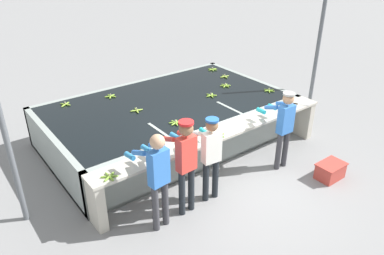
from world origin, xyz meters
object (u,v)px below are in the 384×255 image
Objects in this scene: banana_bunch_floating_4 at (211,95)px; support_post_right at (316,60)px; worker_1 at (185,158)px; crate at (330,171)px; banana_bunch_ledge_0 at (218,135)px; banana_bunch_floating_0 at (137,110)px; knife_0 at (299,104)px; banana_bunch_floating_6 at (225,76)px; worker_3 at (284,123)px; banana_bunch_ledge_1 at (109,176)px; support_post_left at (5,134)px; banana_bunch_floating_8 at (176,123)px; banana_bunch_floating_3 at (212,69)px; banana_bunch_floating_5 at (65,104)px; banana_bunch_floating_7 at (269,90)px; banana_bunch_floating_1 at (111,96)px; worker_0 at (157,173)px; worker_2 at (210,151)px; banana_bunch_floating_2 at (225,86)px.

banana_bunch_floating_4 is 2.63m from support_post_right.
worker_1 reaches higher than crate.
worker_1 is at bearing -157.76° from banana_bunch_ledge_0.
banana_bunch_floating_0 is 0.90× the size of knife_0.
banana_bunch_floating_0 is at bearing -170.73° from banana_bunch_floating_6.
knife_0 is at bearing -156.47° from support_post_right.
worker_3 is at bearing -0.90° from worker_1.
support_post_left reaches higher than banana_bunch_ledge_1.
worker_1 reaches higher than knife_0.
knife_0 is (2.69, -0.87, -0.01)m from banana_bunch_floating_8.
banana_bunch_floating_6 is 2.95m from banana_bunch_floating_8.
support_post_left reaches higher than banana_bunch_ledge_0.
banana_bunch_floating_3 and banana_bunch_floating_5 have the same top height.
banana_bunch_floating_8 is (0.75, 1.34, -0.12)m from worker_1.
banana_bunch_floating_0 is 3.22m from banana_bunch_floating_7.
banana_bunch_ledge_1 is (-3.46, 0.47, -0.05)m from worker_3.
banana_bunch_floating_3 reaches higher than knife_0.
banana_bunch_floating_8 is at bearing -78.44° from banana_bunch_floating_1.
worker_3 is 5.77× the size of banana_bunch_ledge_1.
worker_0 is 6.03× the size of banana_bunch_floating_8.
worker_1 is 6.07× the size of banana_bunch_ledge_0.
banana_bunch_floating_6 is at bearing 35.25° from banana_bunch_floating_4.
banana_bunch_floating_6 is at bearing 40.07° from worker_1.
worker_2 reaches higher than banana_bunch_floating_8.
worker_3 reaches higher than banana_bunch_floating_2.
worker_0 is 5.97× the size of banana_bunch_floating_6.
banana_bunch_floating_0 is at bearing 179.20° from banana_bunch_floating_2.
support_post_right reaches higher than banana_bunch_floating_4.
support_post_right reaches higher than banana_bunch_floating_8.
worker_1 is at bearing 161.93° from crate.
banana_bunch_floating_5 is at bearing 153.45° from support_post_right.
banana_bunch_floating_7 is (3.51, 1.42, -0.12)m from worker_1.
knife_0 is (4.55, 0.04, -0.01)m from banana_bunch_ledge_1.
banana_bunch_floating_3 is (1.10, 3.47, -0.06)m from worker_3.
crate is at bearing -24.82° from support_post_left.
worker_3 reaches higher than knife_0.
banana_bunch_ledge_0 is at bearing -70.05° from banana_bunch_floating_8.
banana_bunch_floating_3 is 1.01× the size of banana_bunch_floating_8.
banana_bunch_floating_8 is (-2.69, -2.09, -0.00)m from banana_bunch_floating_3.
worker_0 reaches higher than banana_bunch_floating_4.
banana_bunch_ledge_1 is at bearing 139.99° from worker_0.
banana_bunch_floating_6 is 0.09× the size of support_post_right.
banana_bunch_floating_0 is 0.09× the size of support_post_right.
support_post_left is at bearing 179.97° from banana_bunch_floating_7.
banana_bunch_floating_4 is at bearing 93.49° from worker_3.
worker_3 is 6.39× the size of banana_bunch_floating_5.
banana_bunch_floating_7 is 1.01× the size of banana_bunch_floating_8.
banana_bunch_floating_7 is at bearing -26.85° from banana_bunch_floating_5.
knife_0 is at bearing -73.42° from banana_bunch_floating_2.
worker_2 is 0.49× the size of support_post_left.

